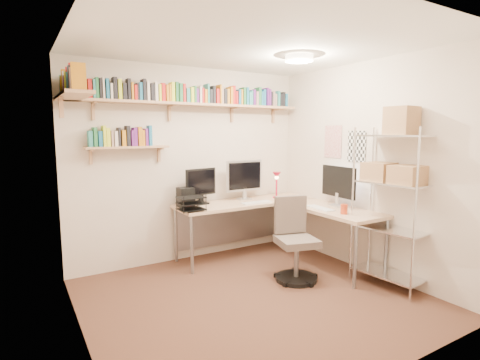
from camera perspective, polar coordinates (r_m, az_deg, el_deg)
name	(u,v)px	position (r m, az deg, el deg)	size (l,w,h in m)	color
ground	(254,298)	(3.99, 2.13, -17.50)	(3.20, 3.20, 0.00)	#4C3120
room_shell	(255,145)	(3.63, 2.30, 5.31)	(3.24, 3.04, 2.52)	beige
wall_shelves	(165,102)	(4.61, -11.36, 11.57)	(3.12, 1.09, 0.80)	tan
corner_desk	(259,205)	(4.88, 2.91, -3.77)	(2.00, 1.90, 1.29)	tan
office_chair	(295,245)	(4.37, 8.33, -9.78)	(0.51, 0.52, 0.94)	black
wire_rack	(395,169)	(4.25, 22.48, 1.59)	(0.43, 0.78, 1.93)	silver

